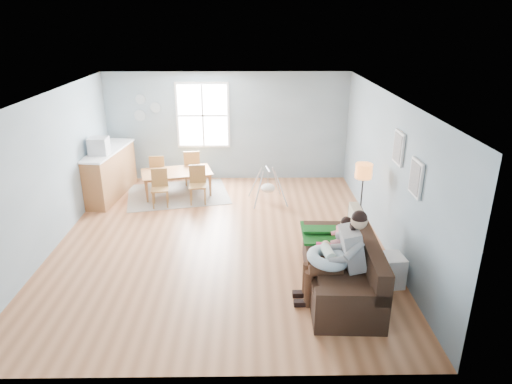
{
  "coord_description": "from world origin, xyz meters",
  "views": [
    {
      "loc": [
        0.56,
        -7.7,
        3.95
      ],
      "look_at": [
        0.66,
        -0.1,
        1.0
      ],
      "focal_mm": 32.0,
      "sensor_mm": 36.0,
      "label": 1
    }
  ],
  "objects_px": {
    "toddler": "(339,238)",
    "baby_swing": "(268,187)",
    "father": "(340,254)",
    "counter": "(109,173)",
    "dining_table": "(177,183)",
    "chair_se": "(198,182)",
    "sofa": "(344,270)",
    "storage_cube": "(388,270)",
    "chair_sw": "(160,186)",
    "chair_ne": "(192,166)",
    "chair_nw": "(158,170)",
    "floor_lamp": "(363,178)",
    "monitor": "(99,146)"
  },
  "relations": [
    {
      "from": "father",
      "to": "monitor",
      "type": "bearing_deg",
      "value": 139.39
    },
    {
      "from": "chair_sw",
      "to": "chair_se",
      "type": "height_order",
      "value": "chair_se"
    },
    {
      "from": "dining_table",
      "to": "monitor",
      "type": "xyz_separation_m",
      "value": [
        -1.58,
        -0.43,
        1.03
      ]
    },
    {
      "from": "floor_lamp",
      "to": "chair_ne",
      "type": "xyz_separation_m",
      "value": [
        -3.46,
        2.98,
        -0.72
      ]
    },
    {
      "from": "chair_se",
      "to": "toddler",
      "type": "bearing_deg",
      "value": -52.9
    },
    {
      "from": "chair_nw",
      "to": "toddler",
      "type": "bearing_deg",
      "value": -50.01
    },
    {
      "from": "baby_swing",
      "to": "chair_sw",
      "type": "bearing_deg",
      "value": -176.61
    },
    {
      "from": "counter",
      "to": "storage_cube",
      "type": "bearing_deg",
      "value": -35.63
    },
    {
      "from": "toddler",
      "to": "baby_swing",
      "type": "relative_size",
      "value": 0.98
    },
    {
      "from": "chair_ne",
      "to": "monitor",
      "type": "bearing_deg",
      "value": -150.12
    },
    {
      "from": "chair_nw",
      "to": "baby_swing",
      "type": "xyz_separation_m",
      "value": [
        2.63,
        -0.97,
        -0.1
      ]
    },
    {
      "from": "floor_lamp",
      "to": "storage_cube",
      "type": "relative_size",
      "value": 2.99
    },
    {
      "from": "chair_se",
      "to": "chair_nw",
      "type": "relative_size",
      "value": 1.03
    },
    {
      "from": "chair_sw",
      "to": "chair_se",
      "type": "bearing_deg",
      "value": 12.19
    },
    {
      "from": "dining_table",
      "to": "monitor",
      "type": "distance_m",
      "value": 1.93
    },
    {
      "from": "sofa",
      "to": "chair_se",
      "type": "distance_m",
      "value": 4.41
    },
    {
      "from": "toddler",
      "to": "counter",
      "type": "xyz_separation_m",
      "value": [
        -4.61,
        3.76,
        -0.2
      ]
    },
    {
      "from": "sofa",
      "to": "father",
      "type": "relative_size",
      "value": 1.59
    },
    {
      "from": "chair_ne",
      "to": "chair_nw",
      "type": "bearing_deg",
      "value": -168.53
    },
    {
      "from": "sofa",
      "to": "storage_cube",
      "type": "bearing_deg",
      "value": 8.95
    },
    {
      "from": "sofa",
      "to": "chair_sw",
      "type": "xyz_separation_m",
      "value": [
        -3.42,
        3.38,
        0.13
      ]
    },
    {
      "from": "sofa",
      "to": "chair_se",
      "type": "height_order",
      "value": "sofa"
    },
    {
      "from": "toddler",
      "to": "dining_table",
      "type": "bearing_deg",
      "value": 128.76
    },
    {
      "from": "counter",
      "to": "father",
      "type": "bearing_deg",
      "value": -43.44
    },
    {
      "from": "floor_lamp",
      "to": "storage_cube",
      "type": "xyz_separation_m",
      "value": [
        0.1,
        -1.57,
        -0.98
      ]
    },
    {
      "from": "chair_sw",
      "to": "monitor",
      "type": "bearing_deg",
      "value": 170.78
    },
    {
      "from": "father",
      "to": "chair_se",
      "type": "xyz_separation_m",
      "value": [
        -2.45,
        3.88,
        -0.3
      ]
    },
    {
      "from": "sofa",
      "to": "baby_swing",
      "type": "height_order",
      "value": "sofa"
    },
    {
      "from": "storage_cube",
      "to": "father",
      "type": "bearing_deg",
      "value": -153.44
    },
    {
      "from": "dining_table",
      "to": "chair_se",
      "type": "distance_m",
      "value": 0.74
    },
    {
      "from": "toddler",
      "to": "sofa",
      "type": "bearing_deg",
      "value": -70.18
    },
    {
      "from": "chair_sw",
      "to": "toddler",
      "type": "bearing_deg",
      "value": -43.47
    },
    {
      "from": "toddler",
      "to": "chair_ne",
      "type": "height_order",
      "value": "toddler"
    },
    {
      "from": "chair_ne",
      "to": "monitor",
      "type": "distance_m",
      "value": 2.29
    },
    {
      "from": "father",
      "to": "toddler",
      "type": "relative_size",
      "value": 1.65
    },
    {
      "from": "chair_ne",
      "to": "counter",
      "type": "xyz_separation_m",
      "value": [
        -1.83,
        -0.69,
        0.06
      ]
    },
    {
      "from": "counter",
      "to": "chair_se",
      "type": "bearing_deg",
      "value": -11.3
    },
    {
      "from": "counter",
      "to": "baby_swing",
      "type": "height_order",
      "value": "counter"
    },
    {
      "from": "toddler",
      "to": "storage_cube",
      "type": "height_order",
      "value": "toddler"
    },
    {
      "from": "sofa",
      "to": "chair_ne",
      "type": "height_order",
      "value": "sofa"
    },
    {
      "from": "chair_se",
      "to": "chair_nw",
      "type": "distance_m",
      "value": 1.42
    },
    {
      "from": "dining_table",
      "to": "sofa",
      "type": "bearing_deg",
      "value": -66.82
    },
    {
      "from": "floor_lamp",
      "to": "monitor",
      "type": "bearing_deg",
      "value": 160.25
    },
    {
      "from": "counter",
      "to": "baby_swing",
      "type": "relative_size",
      "value": 2.29
    },
    {
      "from": "sofa",
      "to": "storage_cube",
      "type": "relative_size",
      "value": 4.63
    },
    {
      "from": "counter",
      "to": "baby_swing",
      "type": "distance_m",
      "value": 3.69
    },
    {
      "from": "father",
      "to": "toddler",
      "type": "bearing_deg",
      "value": 81.52
    },
    {
      "from": "toddler",
      "to": "chair_ne",
      "type": "bearing_deg",
      "value": 122.0
    },
    {
      "from": "floor_lamp",
      "to": "counter",
      "type": "distance_m",
      "value": 5.81
    },
    {
      "from": "chair_ne",
      "to": "storage_cube",
      "type": "bearing_deg",
      "value": -51.98
    }
  ]
}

